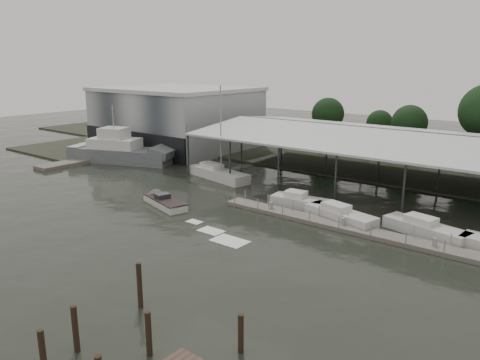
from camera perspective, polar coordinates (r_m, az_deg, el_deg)
The scene contains 14 objects.
ground at distance 44.30m, azimuth -10.17°, elevation -5.49°, with size 200.00×200.00×0.00m, color black.
land_strip_far at distance 77.56m, azimuth 13.69°, elevation 2.92°, with size 140.00×30.00×0.30m.
land_strip_west at distance 92.87m, azimuth -12.76°, elevation 4.80°, with size 20.00×40.00×0.30m.
storage_warehouse at distance 83.18m, azimuth -7.73°, elevation 7.56°, with size 24.50×20.50×10.50m.
covered_boat_shed at distance 57.83m, azimuth 23.45°, elevation 4.46°, with size 58.24×24.00×6.96m.
trawler_dock at distance 75.58m, azimuth -17.39°, elevation 2.50°, with size 3.00×18.00×0.50m.
floating_dock at distance 43.35m, azimuth 13.65°, elevation -5.84°, with size 28.00×2.00×1.40m.
grey_trawler at distance 72.83m, azimuth -14.24°, elevation 3.36°, with size 17.13×10.20×8.84m.
white_sailboat at distance 60.77m, azimuth -2.68°, elevation 0.77°, with size 10.00×4.41×12.19m.
speedboat_underway at distance 50.39m, azimuth -9.45°, elevation -2.55°, with size 17.72×6.70×2.00m.
moored_cruiser_0 at distance 49.29m, azimuth 7.23°, elevation -2.59°, with size 6.20×2.83×1.70m.
moored_cruiser_1 at distance 45.66m, azimuth 12.08°, elevation -4.17°, with size 7.65×3.82×1.70m.
moored_cruiser_2 at distance 44.21m, azimuth 21.63°, elevation -5.51°, with size 7.74×3.91×1.70m.
mooring_pilings at distance 26.20m, azimuth -13.83°, elevation -18.06°, with size 8.05×7.74×3.55m.
Camera 1 is at (31.61, -27.28, 14.80)m, focal length 35.00 mm.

